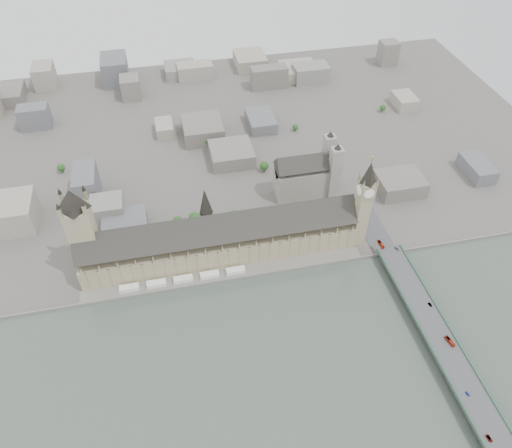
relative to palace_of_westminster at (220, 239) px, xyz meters
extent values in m
plane|color=#595651|center=(0.00, -19.70, -22.71)|extent=(900.00, 900.00, 0.00)
plane|color=#4B584F|center=(0.00, -184.70, -22.71)|extent=(600.00, 600.00, 0.00)
cube|color=slate|center=(0.00, -34.70, -21.21)|extent=(600.00, 1.50, 3.00)
cube|color=slate|center=(0.00, -27.20, -21.71)|extent=(270.00, 15.00, 2.00)
cube|color=white|center=(-90.00, -26.70, -18.71)|extent=(18.00, 7.00, 4.00)
cube|color=white|center=(-65.00, -26.70, -18.71)|extent=(18.00, 7.00, 4.00)
cube|color=white|center=(-40.00, -26.70, -18.71)|extent=(18.00, 7.00, 4.00)
cube|color=white|center=(-15.00, -26.70, -18.71)|extent=(18.00, 7.00, 4.00)
cube|color=white|center=(10.00, -26.70, -18.71)|extent=(18.00, 7.00, 4.00)
cube|color=gray|center=(0.00, 0.30, -10.21)|extent=(265.00, 40.00, 25.00)
cube|color=#292724|center=(0.00, 0.30, 12.37)|extent=(265.00, 40.73, 40.73)
cube|color=gray|center=(138.00, -11.70, 8.29)|extent=(12.00, 12.00, 62.00)
cube|color=gray|center=(138.00, -11.70, 47.29)|extent=(14.00, 14.00, 16.00)
cylinder|color=white|center=(145.20, -11.70, 47.29)|extent=(0.60, 10.00, 10.00)
cylinder|color=white|center=(130.80, -11.70, 47.29)|extent=(0.60, 10.00, 10.00)
cylinder|color=white|center=(138.00, -4.50, 47.29)|extent=(10.00, 0.60, 10.00)
cylinder|color=white|center=(138.00, -18.90, 47.29)|extent=(10.00, 0.60, 10.00)
cone|color=black|center=(138.00, -11.70, 66.29)|extent=(17.00, 17.00, 22.00)
cylinder|color=yellow|center=(138.00, -11.70, 80.29)|extent=(1.00, 1.00, 6.00)
sphere|color=yellow|center=(138.00, -11.70, 83.79)|extent=(2.00, 2.00, 2.00)
cone|color=gray|center=(144.50, -5.20, 59.29)|extent=(2.40, 2.40, 8.00)
cone|color=gray|center=(131.50, -5.20, 59.29)|extent=(2.40, 2.40, 8.00)
cone|color=gray|center=(144.50, -18.20, 59.29)|extent=(2.40, 2.40, 8.00)
cone|color=gray|center=(131.50, -18.20, 59.29)|extent=(2.40, 2.40, 8.00)
cube|color=gray|center=(-122.00, 6.30, 17.29)|extent=(23.00, 23.00, 80.00)
cone|color=black|center=(-122.00, 6.30, 67.29)|extent=(30.00, 30.00, 20.00)
cylinder|color=gray|center=(-10.00, 6.30, 20.29)|extent=(12.00, 12.00, 20.00)
cone|color=black|center=(-10.00, 6.30, 44.29)|extent=(13.00, 13.00, 28.00)
cube|color=#474749|center=(162.00, -107.20, -17.58)|extent=(25.00, 325.00, 10.25)
cube|color=gray|center=(105.00, 75.30, -5.71)|extent=(60.00, 28.00, 34.00)
cube|color=#292724|center=(105.00, 75.30, 16.29)|extent=(60.00, 28.28, 28.28)
cube|color=gray|center=(137.00, 87.30, 9.29)|extent=(12.00, 12.00, 64.00)
cube|color=gray|center=(137.00, 63.30, 9.29)|extent=(12.00, 12.00, 64.00)
imported|color=red|center=(155.12, -30.33, -10.94)|extent=(3.71, 11.06, 3.02)
imported|color=red|center=(167.14, -146.80, -10.99)|extent=(4.44, 10.82, 2.94)
imported|color=#1A37AA|center=(158.05, -191.87, -11.77)|extent=(2.14, 4.19, 1.36)
imported|color=gray|center=(169.00, -108.32, -11.76)|extent=(2.26, 4.45, 1.40)
imported|color=gray|center=(155.53, -225.80, -11.67)|extent=(3.39, 5.95, 1.57)
imported|color=gray|center=(168.60, -38.75, -11.71)|extent=(3.47, 5.51, 1.49)
camera|label=1|loc=(-38.13, -338.29, 340.97)|focal=35.00mm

